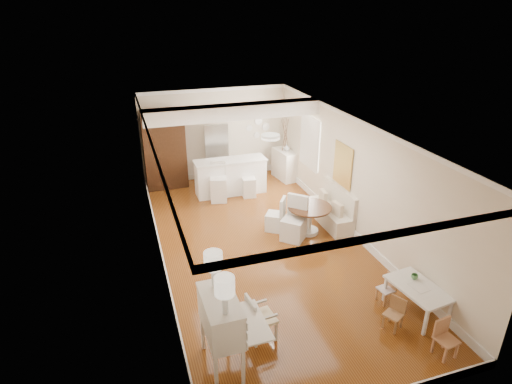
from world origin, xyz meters
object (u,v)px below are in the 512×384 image
slip_chair_near (294,219)px  sideboard (285,165)px  kids_table (416,300)px  kids_chair_a (394,314)px  kids_chair_c (447,339)px  bar_stool_left (218,182)px  pantry_cabinet (165,150)px  slip_chair_far (275,214)px  kids_chair_b (386,289)px  bar_stool_right (249,182)px  secretary_bureau (221,333)px  fridge (228,152)px  breakfast_counter (231,177)px  dining_table (309,220)px  gustavian_armchair (261,317)px

slip_chair_near → sideboard: (1.18, 3.59, -0.07)m
kids_table → kids_chair_a: kids_chair_a is taller
kids_chair_c → slip_chair_near: slip_chair_near is taller
kids_chair_a → bar_stool_left: (-1.63, 5.93, 0.26)m
pantry_cabinet → slip_chair_far: bearing=-58.5°
kids_chair_b → slip_chair_far: size_ratio=0.65×
kids_table → slip_chair_near: 3.29m
kids_chair_a → sideboard: (0.73, 6.91, 0.17)m
kids_chair_a → kids_chair_c: 0.89m
bar_stool_right → kids_chair_c: bearing=-74.5°
slip_chair_far → secretary_bureau: bearing=2.5°
pantry_cabinet → fridge: bearing=-0.9°
kids_table → kids_chair_b: size_ratio=1.98×
breakfast_counter → sideboard: size_ratio=2.13×
fridge → sideboard: bearing=-15.7°
kids_chair_a → kids_chair_c: bearing=0.4°
kids_chair_b → slip_chair_near: size_ratio=0.53×
dining_table → breakfast_counter: bearing=112.4°
kids_table → bar_stool_left: bar_stool_left is taller
bar_stool_left → fridge: fridge is taller
fridge → dining_table: bearing=-75.9°
kids_chair_b → kids_table: bearing=29.7°
slip_chair_far → breakfast_counter: breakfast_counter is taller
dining_table → slip_chair_near: 0.51m
kids_table → dining_table: (-0.62, 3.25, 0.08)m
slip_chair_near → bar_stool_left: size_ratio=0.95×
fridge → kids_chair_b: bearing=-79.4°
fridge → kids_table: bearing=-77.4°
kids_table → pantry_cabinet: pantry_cabinet is taller
secretary_bureau → gustavian_armchair: size_ratio=1.56×
bar_stool_left → kids_chair_a: bearing=-62.3°
kids_table → bar_stool_left: bearing=111.6°
pantry_cabinet → kids_table: bearing=-64.1°
kids_chair_c → sideboard: size_ratio=0.67×
kids_table → dining_table: dining_table is taller
breakfast_counter → kids_chair_b: bearing=-75.5°
slip_chair_far → fridge: size_ratio=0.48×
secretary_bureau → slip_chair_far: 4.42m
gustavian_armchair → pantry_cabinet: pantry_cabinet is taller
dining_table → fridge: 4.07m
breakfast_counter → bar_stool_left: (-0.46, -0.41, 0.04)m
gustavian_armchair → breakfast_counter: (1.03, 5.84, 0.11)m
breakfast_counter → slip_chair_near: bearing=-76.6°
bar_stool_right → fridge: fridge is taller
pantry_cabinet → fridge: 1.92m
secretary_bureau → kids_table: bearing=1.4°
slip_chair_far → dining_table: bearing=94.1°
kids_table → sideboard: (0.10, 6.69, 0.18)m
kids_table → bar_stool_right: (-1.37, 5.73, 0.17)m
kids_chair_c → fridge: 8.31m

